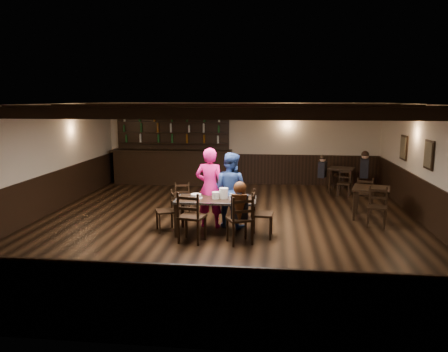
# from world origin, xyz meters

# --- Properties ---
(ground) EXTENTS (10.00, 10.00, 0.00)m
(ground) POSITION_xyz_m (0.00, 0.00, 0.00)
(ground) COLOR black
(ground) RESTS_ON ground
(room_shell) EXTENTS (9.02, 10.02, 2.71)m
(room_shell) POSITION_xyz_m (0.01, 0.04, 1.75)
(room_shell) COLOR beige
(room_shell) RESTS_ON ground
(dining_table) EXTENTS (1.69, 0.87, 0.75)m
(dining_table) POSITION_xyz_m (-0.13, -0.64, 0.68)
(dining_table) COLOR black
(dining_table) RESTS_ON ground
(chair_near_left) EXTENTS (0.57, 0.55, 1.03)m
(chair_near_left) POSITION_xyz_m (-0.54, -1.34, 0.60)
(chair_near_left) COLOR black
(chair_near_left) RESTS_ON ground
(chair_near_right) EXTENTS (0.59, 0.58, 0.98)m
(chair_near_right) POSITION_xyz_m (0.46, -1.30, 0.57)
(chair_near_right) COLOR black
(chair_near_right) RESTS_ON ground
(chair_end_left) EXTENTS (0.52, 0.53, 0.87)m
(chair_end_left) POSITION_xyz_m (-1.16, -0.55, 0.51)
(chair_end_left) COLOR black
(chair_end_left) RESTS_ON ground
(chair_end_right) EXTENTS (0.46, 0.48, 0.97)m
(chair_end_right) POSITION_xyz_m (0.77, -0.78, 0.57)
(chair_end_right) COLOR black
(chair_end_right) RESTS_ON ground
(chair_far_pushed) EXTENTS (0.45, 0.43, 0.81)m
(chair_far_pushed) POSITION_xyz_m (-1.13, 0.70, 0.47)
(chair_far_pushed) COLOR black
(chair_far_pushed) RESTS_ON ground
(woman_pink) EXTENTS (0.69, 0.50, 1.77)m
(woman_pink) POSITION_xyz_m (-0.32, -0.17, 0.89)
(woman_pink) COLOR #DD1791
(woman_pink) RESTS_ON ground
(man_blue) EXTENTS (0.99, 0.89, 1.67)m
(man_blue) POSITION_xyz_m (0.12, -0.09, 0.83)
(man_blue) COLOR navy
(man_blue) RESTS_ON ground
(seated_person) EXTENTS (0.33, 0.50, 0.81)m
(seated_person) POSITION_xyz_m (0.42, -1.24, 0.82)
(seated_person) COLOR black
(seated_person) RESTS_ON ground
(cake) EXTENTS (0.28, 0.28, 0.09)m
(cake) POSITION_xyz_m (-0.55, -0.62, 0.79)
(cake) COLOR white
(cake) RESTS_ON dining_table
(plate_stack_a) EXTENTS (0.16, 0.16, 0.15)m
(plate_stack_a) POSITION_xyz_m (-0.13, -0.64, 0.83)
(plate_stack_a) COLOR white
(plate_stack_a) RESTS_ON dining_table
(plate_stack_b) EXTENTS (0.19, 0.19, 0.22)m
(plate_stack_b) POSITION_xyz_m (0.03, -0.58, 0.86)
(plate_stack_b) COLOR white
(plate_stack_b) RESTS_ON dining_table
(tea_light) EXTENTS (0.06, 0.06, 0.06)m
(tea_light) POSITION_xyz_m (-0.02, -0.58, 0.78)
(tea_light) COLOR #A5A8AD
(tea_light) RESTS_ON dining_table
(salt_shaker) EXTENTS (0.04, 0.04, 0.09)m
(salt_shaker) POSITION_xyz_m (0.18, -0.73, 0.80)
(salt_shaker) COLOR silver
(salt_shaker) RESTS_ON dining_table
(pepper_shaker) EXTENTS (0.04, 0.04, 0.09)m
(pepper_shaker) POSITION_xyz_m (0.29, -0.69, 0.80)
(pepper_shaker) COLOR #A5A8AD
(pepper_shaker) RESTS_ON dining_table
(drink_glass) EXTENTS (0.06, 0.06, 0.10)m
(drink_glass) POSITION_xyz_m (0.18, -0.54, 0.80)
(drink_glass) COLOR silver
(drink_glass) RESTS_ON dining_table
(menu_red) EXTENTS (0.37, 0.31, 0.00)m
(menu_red) POSITION_xyz_m (0.40, -0.78, 0.75)
(menu_red) COLOR maroon
(menu_red) RESTS_ON dining_table
(menu_blue) EXTENTS (0.31, 0.24, 0.00)m
(menu_blue) POSITION_xyz_m (0.38, -0.55, 0.75)
(menu_blue) COLOR #0E194A
(menu_blue) RESTS_ON dining_table
(bar_counter) EXTENTS (4.00, 0.70, 2.20)m
(bar_counter) POSITION_xyz_m (-2.32, 4.72, 0.73)
(bar_counter) COLOR black
(bar_counter) RESTS_ON ground
(back_table_a) EXTENTS (1.02, 1.02, 0.75)m
(back_table_a) POSITION_xyz_m (3.38, 0.93, 0.65)
(back_table_a) COLOR black
(back_table_a) RESTS_ON ground
(back_table_b) EXTENTS (0.91, 0.91, 0.75)m
(back_table_b) POSITION_xyz_m (3.12, 3.90, 0.64)
(back_table_b) COLOR black
(back_table_b) RESTS_ON ground
(bg_patron_left) EXTENTS (0.30, 0.38, 0.68)m
(bg_patron_left) POSITION_xyz_m (2.55, 3.83, 0.80)
(bg_patron_left) COLOR black
(bg_patron_left) RESTS_ON ground
(bg_patron_right) EXTENTS (0.32, 0.43, 0.81)m
(bg_patron_right) POSITION_xyz_m (3.80, 3.91, 0.87)
(bg_patron_right) COLOR black
(bg_patron_right) RESTS_ON ground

